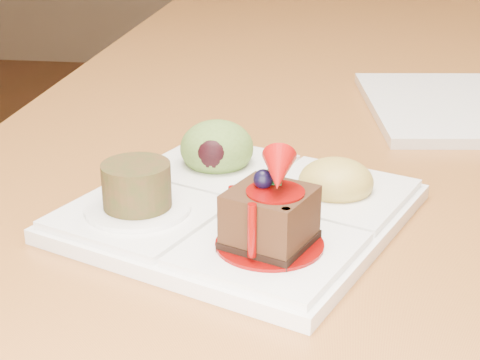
# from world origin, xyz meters

# --- Properties ---
(dining_table) EXTENTS (1.00, 1.80, 0.75)m
(dining_table) POSITION_xyz_m (0.00, 0.00, 0.68)
(dining_table) COLOR #9C6828
(dining_table) RESTS_ON ground
(sampler_plate) EXTENTS (0.31, 0.31, 0.09)m
(sampler_plate) POSITION_xyz_m (-0.20, -0.46, 0.77)
(sampler_plate) COLOR white
(sampler_plate) RESTS_ON dining_table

